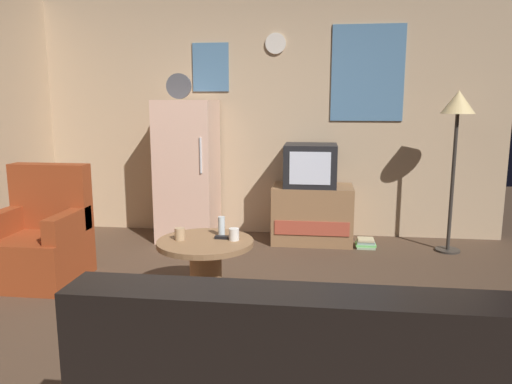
{
  "coord_description": "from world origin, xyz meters",
  "views": [
    {
      "loc": [
        0.61,
        -3.05,
        1.49
      ],
      "look_at": [
        0.1,
        0.9,
        0.75
      ],
      "focal_mm": 34.49,
      "sensor_mm": 36.0,
      "label": 1
    }
  ],
  "objects_px": {
    "standing_lamp": "(457,115)",
    "mug_ceramic_tan": "(180,234)",
    "remote_control": "(225,237)",
    "tv_stand": "(312,214)",
    "armchair": "(41,241)",
    "mug_ceramic_white": "(234,234)",
    "coffee_table": "(206,270)",
    "fridge": "(188,170)",
    "crt_tv": "(310,165)",
    "book_stack": "(366,243)",
    "wine_glass": "(222,226)"
  },
  "relations": [
    {
      "from": "mug_ceramic_tan",
      "to": "crt_tv",
      "type": "bearing_deg",
      "value": 61.54
    },
    {
      "from": "standing_lamp",
      "to": "remote_control",
      "type": "xyz_separation_m",
      "value": [
        -2.0,
        -1.47,
        -0.88
      ]
    },
    {
      "from": "crt_tv",
      "to": "coffee_table",
      "type": "height_order",
      "value": "crt_tv"
    },
    {
      "from": "coffee_table",
      "to": "book_stack",
      "type": "bearing_deg",
      "value": 49.28
    },
    {
      "from": "crt_tv",
      "to": "wine_glass",
      "type": "bearing_deg",
      "value": -112.43
    },
    {
      "from": "coffee_table",
      "to": "remote_control",
      "type": "xyz_separation_m",
      "value": [
        0.14,
        0.06,
        0.25
      ]
    },
    {
      "from": "standing_lamp",
      "to": "remote_control",
      "type": "relative_size",
      "value": 10.6
    },
    {
      "from": "armchair",
      "to": "crt_tv",
      "type": "bearing_deg",
      "value": 32.96
    },
    {
      "from": "mug_ceramic_tan",
      "to": "remote_control",
      "type": "bearing_deg",
      "value": 12.01
    },
    {
      "from": "coffee_table",
      "to": "crt_tv",
      "type": "bearing_deg",
      "value": 66.47
    },
    {
      "from": "armchair",
      "to": "tv_stand",
      "type": "bearing_deg",
      "value": 32.62
    },
    {
      "from": "book_stack",
      "to": "mug_ceramic_tan",
      "type": "bearing_deg",
      "value": -134.26
    },
    {
      "from": "armchair",
      "to": "book_stack",
      "type": "height_order",
      "value": "armchair"
    },
    {
      "from": "fridge",
      "to": "armchair",
      "type": "xyz_separation_m",
      "value": [
        -0.89,
        -1.4,
        -0.42
      ]
    },
    {
      "from": "remote_control",
      "to": "mug_ceramic_tan",
      "type": "bearing_deg",
      "value": -166.75
    },
    {
      "from": "tv_stand",
      "to": "wine_glass",
      "type": "relative_size",
      "value": 5.6
    },
    {
      "from": "standing_lamp",
      "to": "mug_ceramic_white",
      "type": "distance_m",
      "value": 2.58
    },
    {
      "from": "wine_glass",
      "to": "book_stack",
      "type": "height_order",
      "value": "wine_glass"
    },
    {
      "from": "tv_stand",
      "to": "crt_tv",
      "type": "relative_size",
      "value": 1.56
    },
    {
      "from": "coffee_table",
      "to": "mug_ceramic_tan",
      "type": "distance_m",
      "value": 0.34
    },
    {
      "from": "crt_tv",
      "to": "wine_glass",
      "type": "height_order",
      "value": "crt_tv"
    },
    {
      "from": "fridge",
      "to": "standing_lamp",
      "type": "bearing_deg",
      "value": -3.11
    },
    {
      "from": "crt_tv",
      "to": "book_stack",
      "type": "xyz_separation_m",
      "value": [
        0.58,
        -0.16,
        -0.78
      ]
    },
    {
      "from": "book_stack",
      "to": "coffee_table",
      "type": "bearing_deg",
      "value": -130.72
    },
    {
      "from": "coffee_table",
      "to": "standing_lamp",
      "type": "bearing_deg",
      "value": 35.49
    },
    {
      "from": "fridge",
      "to": "standing_lamp",
      "type": "distance_m",
      "value": 2.78
    },
    {
      "from": "wine_glass",
      "to": "mug_ceramic_white",
      "type": "relative_size",
      "value": 1.67
    },
    {
      "from": "crt_tv",
      "to": "book_stack",
      "type": "relative_size",
      "value": 2.64
    },
    {
      "from": "standing_lamp",
      "to": "mug_ceramic_tan",
      "type": "height_order",
      "value": "standing_lamp"
    },
    {
      "from": "crt_tv",
      "to": "mug_ceramic_tan",
      "type": "height_order",
      "value": "crt_tv"
    },
    {
      "from": "standing_lamp",
      "to": "book_stack",
      "type": "bearing_deg",
      "value": 178.84
    },
    {
      "from": "wine_glass",
      "to": "remote_control",
      "type": "bearing_deg",
      "value": -63.65
    },
    {
      "from": "mug_ceramic_tan",
      "to": "armchair",
      "type": "relative_size",
      "value": 0.09
    },
    {
      "from": "tv_stand",
      "to": "coffee_table",
      "type": "distance_m",
      "value": 1.87
    },
    {
      "from": "crt_tv",
      "to": "mug_ceramic_tan",
      "type": "relative_size",
      "value": 6.0
    },
    {
      "from": "coffee_table",
      "to": "armchair",
      "type": "height_order",
      "value": "armchair"
    },
    {
      "from": "tv_stand",
      "to": "remote_control",
      "type": "xyz_separation_m",
      "value": [
        -0.63,
        -1.64,
        0.18
      ]
    },
    {
      "from": "tv_stand",
      "to": "armchair",
      "type": "xyz_separation_m",
      "value": [
        -2.24,
        -1.43,
        0.03
      ]
    },
    {
      "from": "tv_stand",
      "to": "remote_control",
      "type": "distance_m",
      "value": 1.77
    },
    {
      "from": "standing_lamp",
      "to": "book_stack",
      "type": "distance_m",
      "value": 1.54
    },
    {
      "from": "standing_lamp",
      "to": "mug_ceramic_tan",
      "type": "distance_m",
      "value": 2.91
    },
    {
      "from": "remote_control",
      "to": "mug_ceramic_white",
      "type": "bearing_deg",
      "value": -19.11
    },
    {
      "from": "remote_control",
      "to": "book_stack",
      "type": "distance_m",
      "value": 1.95
    },
    {
      "from": "armchair",
      "to": "coffee_table",
      "type": "bearing_deg",
      "value": -10.27
    },
    {
      "from": "crt_tv",
      "to": "book_stack",
      "type": "distance_m",
      "value": 0.99
    },
    {
      "from": "crt_tv",
      "to": "coffee_table",
      "type": "bearing_deg",
      "value": -113.53
    },
    {
      "from": "fridge",
      "to": "remote_control",
      "type": "bearing_deg",
      "value": -66.14
    },
    {
      "from": "mug_ceramic_tan",
      "to": "mug_ceramic_white",
      "type": "bearing_deg",
      "value": 6.04
    },
    {
      "from": "crt_tv",
      "to": "standing_lamp",
      "type": "xyz_separation_m",
      "value": [
        1.39,
        -0.18,
        0.53
      ]
    },
    {
      "from": "crt_tv",
      "to": "standing_lamp",
      "type": "distance_m",
      "value": 1.5
    }
  ]
}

